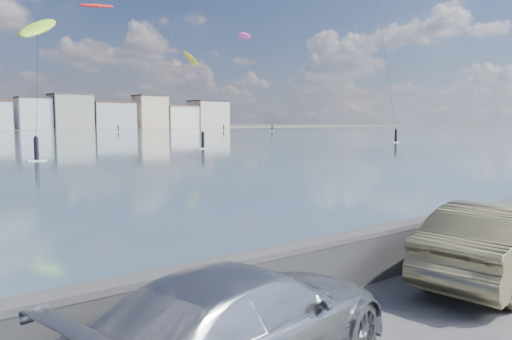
% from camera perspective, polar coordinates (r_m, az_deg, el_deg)
% --- Properties ---
extents(seawall, '(400.00, 0.36, 1.08)m').
position_cam_1_polar(seawall, '(8.28, -0.01, -12.35)').
color(seawall, '#28282B').
rests_on(seawall, ground).
extents(car_silver, '(5.05, 2.92, 1.38)m').
position_cam_1_polar(car_silver, '(6.42, -1.47, -16.82)').
color(car_silver, '#A2A3A9').
rests_on(car_silver, ground).
extents(car_champagne, '(4.86, 2.23, 1.55)m').
position_cam_1_polar(car_champagne, '(10.95, 26.19, -7.44)').
color(car_champagne, tan).
rests_on(car_champagne, ground).
extents(kitesurfer_0, '(7.56, 16.62, 26.44)m').
position_cam_1_polar(kitesurfer_0, '(171.10, -7.37, 12.35)').
color(kitesurfer_0, yellow).
rests_on(kitesurfer_0, ground).
extents(kitesurfer_3, '(10.91, 14.87, 39.02)m').
position_cam_1_polar(kitesurfer_3, '(166.34, -17.81, 17.33)').
color(kitesurfer_3, red).
rests_on(kitesurfer_3, ground).
extents(kitesurfer_4, '(9.24, 15.44, 29.92)m').
position_cam_1_polar(kitesurfer_4, '(157.33, -1.26, 14.93)').
color(kitesurfer_4, '#E5338C').
rests_on(kitesurfer_4, ground).
extents(kitesurfer_18, '(7.62, 16.44, 14.36)m').
position_cam_1_polar(kitesurfer_18, '(55.99, -23.64, 14.47)').
color(kitesurfer_18, '#8CD826').
rests_on(kitesurfer_18, ground).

